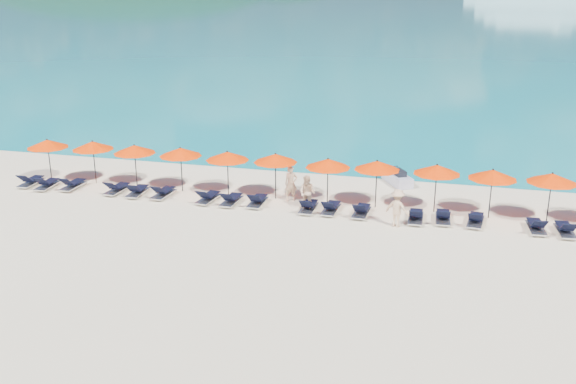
# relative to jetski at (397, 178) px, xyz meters

# --- Properties ---
(ground) EXTENTS (1400.00, 1400.00, 0.00)m
(ground) POSITION_rel_jetski_xyz_m (-4.18, -9.30, -0.32)
(ground) COLOR beige
(headland_main) EXTENTS (374.00, 242.00, 126.50)m
(headland_main) POSITION_rel_jetski_xyz_m (-304.18, 530.70, -38.32)
(headland_main) COLOR black
(headland_main) RESTS_ON ground
(headland_small) EXTENTS (162.00, 126.00, 85.50)m
(headland_small) POSITION_rel_jetski_xyz_m (-154.18, 550.70, -35.32)
(headland_small) COLOR black
(headland_small) RESTS_ON ground
(jetski) EXTENTS (1.81, 2.32, 0.79)m
(jetski) POSITION_rel_jetski_xyz_m (0.00, 0.00, 0.00)
(jetski) COLOR #ADAEC9
(jetski) RESTS_ON ground
(beachgoer_a) EXTENTS (0.74, 0.66, 1.70)m
(beachgoer_a) POSITION_rel_jetski_xyz_m (-4.65, -4.00, 0.53)
(beachgoer_a) COLOR #D8AB84
(beachgoer_a) RESTS_ON ground
(beachgoer_b) EXTENTS (0.86, 0.60, 1.61)m
(beachgoer_b) POSITION_rel_jetski_xyz_m (-3.61, -5.03, 0.48)
(beachgoer_b) COLOR #D8AB84
(beachgoer_b) RESTS_ON ground
(beachgoer_c) EXTENTS (1.17, 0.82, 1.65)m
(beachgoer_c) POSITION_rel_jetski_xyz_m (0.57, -6.12, 0.50)
(beachgoer_c) COLOR #D8AB84
(beachgoer_c) RESTS_ON ground
(umbrella_0) EXTENTS (2.10, 2.10, 2.28)m
(umbrella_0) POSITION_rel_jetski_xyz_m (-17.62, -4.14, 1.69)
(umbrella_0) COLOR black
(umbrella_0) RESTS_ON ground
(umbrella_1) EXTENTS (2.10, 2.10, 2.28)m
(umbrella_1) POSITION_rel_jetski_xyz_m (-15.16, -3.88, 1.69)
(umbrella_1) COLOR black
(umbrella_1) RESTS_ON ground
(umbrella_2) EXTENTS (2.10, 2.10, 2.28)m
(umbrella_2) POSITION_rel_jetski_xyz_m (-12.72, -4.04, 1.69)
(umbrella_2) COLOR black
(umbrella_2) RESTS_ON ground
(umbrella_3) EXTENTS (2.10, 2.10, 2.28)m
(umbrella_3) POSITION_rel_jetski_xyz_m (-10.27, -3.96, 1.69)
(umbrella_3) COLOR black
(umbrella_3) RESTS_ON ground
(umbrella_4) EXTENTS (2.10, 2.10, 2.28)m
(umbrella_4) POSITION_rel_jetski_xyz_m (-7.79, -4.08, 1.69)
(umbrella_4) COLOR black
(umbrella_4) RESTS_ON ground
(umbrella_5) EXTENTS (2.10, 2.10, 2.28)m
(umbrella_5) POSITION_rel_jetski_xyz_m (-5.44, -3.88, 1.69)
(umbrella_5) COLOR black
(umbrella_5) RESTS_ON ground
(umbrella_6) EXTENTS (2.10, 2.10, 2.28)m
(umbrella_6) POSITION_rel_jetski_xyz_m (-2.86, -4.13, 1.69)
(umbrella_6) COLOR black
(umbrella_6) RESTS_ON ground
(umbrella_7) EXTENTS (2.10, 2.10, 2.28)m
(umbrella_7) POSITION_rel_jetski_xyz_m (-0.63, -3.90, 1.69)
(umbrella_7) COLOR black
(umbrella_7) RESTS_ON ground
(umbrella_8) EXTENTS (2.10, 2.10, 2.28)m
(umbrella_8) POSITION_rel_jetski_xyz_m (2.04, -3.88, 1.69)
(umbrella_8) COLOR black
(umbrella_8) RESTS_ON ground
(umbrella_9) EXTENTS (2.10, 2.10, 2.28)m
(umbrella_9) POSITION_rel_jetski_xyz_m (4.41, -4.05, 1.69)
(umbrella_9) COLOR black
(umbrella_9) RESTS_ON ground
(umbrella_10) EXTENTS (2.10, 2.10, 2.28)m
(umbrella_10) POSITION_rel_jetski_xyz_m (6.83, -3.99, 1.69)
(umbrella_10) COLOR black
(umbrella_10) RESTS_ON ground
(lounger_0) EXTENTS (0.70, 1.73, 0.66)m
(lounger_0) POSITION_rel_jetski_xyz_m (-18.17, -5.10, -0.09)
(lounger_0) COLOR silver
(lounger_0) RESTS_ON ground
(lounger_1) EXTENTS (0.76, 1.75, 0.66)m
(lounger_1) POSITION_rel_jetski_xyz_m (-17.08, -5.31, -0.09)
(lounger_1) COLOR silver
(lounger_1) RESTS_ON ground
(lounger_2) EXTENTS (0.63, 1.70, 0.66)m
(lounger_2) POSITION_rel_jetski_xyz_m (-15.77, -5.06, -0.09)
(lounger_2) COLOR silver
(lounger_2) RESTS_ON ground
(lounger_3) EXTENTS (0.70, 1.73, 0.66)m
(lounger_3) POSITION_rel_jetski_xyz_m (-13.29, -5.07, -0.09)
(lounger_3) COLOR silver
(lounger_3) RESTS_ON ground
(lounger_4) EXTENTS (0.75, 1.74, 0.66)m
(lounger_4) POSITION_rel_jetski_xyz_m (-12.13, -5.15, -0.09)
(lounger_4) COLOR silver
(lounger_4) RESTS_ON ground
(lounger_5) EXTENTS (0.69, 1.72, 0.66)m
(lounger_5) POSITION_rel_jetski_xyz_m (-10.79, -5.08, -0.09)
(lounger_5) COLOR silver
(lounger_5) RESTS_ON ground
(lounger_6) EXTENTS (0.77, 1.75, 0.66)m
(lounger_6) POSITION_rel_jetski_xyz_m (-8.41, -5.19, -0.09)
(lounger_6) COLOR silver
(lounger_6) RESTS_ON ground
(lounger_7) EXTENTS (0.67, 1.72, 0.66)m
(lounger_7) POSITION_rel_jetski_xyz_m (-7.24, -5.23, -0.09)
(lounger_7) COLOR silver
(lounger_7) RESTS_ON ground
(lounger_8) EXTENTS (0.65, 1.71, 0.66)m
(lounger_8) POSITION_rel_jetski_xyz_m (-5.99, -5.07, -0.09)
(lounger_8) COLOR silver
(lounger_8) RESTS_ON ground
(lounger_9) EXTENTS (0.63, 1.71, 0.66)m
(lounger_9) POSITION_rel_jetski_xyz_m (-3.50, -5.24, -0.09)
(lounger_9) COLOR silver
(lounger_9) RESTS_ON ground
(lounger_10) EXTENTS (0.69, 1.72, 0.66)m
(lounger_10) POSITION_rel_jetski_xyz_m (-2.48, -5.17, -0.09)
(lounger_10) COLOR silver
(lounger_10) RESTS_ON ground
(lounger_11) EXTENTS (0.69, 1.72, 0.66)m
(lounger_11) POSITION_rel_jetski_xyz_m (-1.08, -5.20, -0.09)
(lounger_11) COLOR silver
(lounger_11) RESTS_ON ground
(lounger_12) EXTENTS (0.66, 1.72, 0.66)m
(lounger_12) POSITION_rel_jetski_xyz_m (1.32, -5.32, -0.09)
(lounger_12) COLOR silver
(lounger_12) RESTS_ON ground
(lounger_13) EXTENTS (0.69, 1.72, 0.66)m
(lounger_13) POSITION_rel_jetski_xyz_m (2.47, -5.07, -0.09)
(lounger_13) COLOR silver
(lounger_13) RESTS_ON ground
(lounger_14) EXTENTS (0.78, 1.75, 0.66)m
(lounger_14) POSITION_rel_jetski_xyz_m (3.84, -5.08, -0.09)
(lounger_14) COLOR silver
(lounger_14) RESTS_ON ground
(lounger_15) EXTENTS (0.76, 1.75, 0.66)m
(lounger_15) POSITION_rel_jetski_xyz_m (6.29, -5.22, -0.09)
(lounger_15) COLOR silver
(lounger_15) RESTS_ON ground
(lounger_16) EXTENTS (0.76, 1.75, 0.66)m
(lounger_16) POSITION_rel_jetski_xyz_m (7.41, -5.30, -0.09)
(lounger_16) COLOR silver
(lounger_16) RESTS_ON ground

